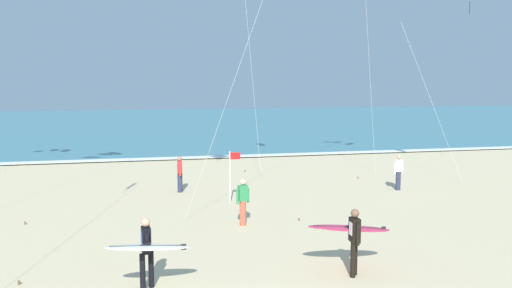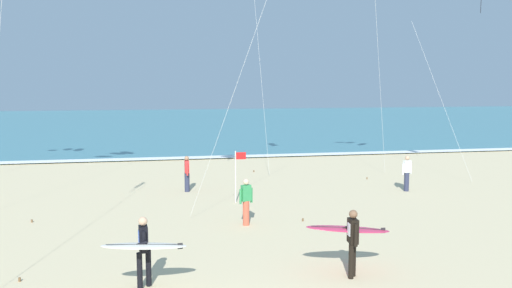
{
  "view_description": "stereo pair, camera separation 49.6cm",
  "coord_description": "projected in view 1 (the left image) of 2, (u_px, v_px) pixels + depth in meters",
  "views": [
    {
      "loc": [
        -2.36,
        -8.21,
        4.8
      ],
      "look_at": [
        0.8,
        5.57,
        3.13
      ],
      "focal_mm": 36.64,
      "sensor_mm": 36.0,
      "label": 1
    },
    {
      "loc": [
        -1.87,
        -8.32,
        4.8
      ],
      "look_at": [
        0.8,
        5.57,
        3.13
      ],
      "focal_mm": 36.64,
      "sensor_mm": 36.0,
      "label": 2
    }
  ],
  "objects": [
    {
      "name": "surfer_trailing",
      "position": [
        352.0,
        233.0,
        13.08
      ],
      "size": [
        2.22,
        0.99,
        1.71
      ],
      "color": "black",
      "rests_on": "ground"
    },
    {
      "name": "bystander_red_top",
      "position": [
        180.0,
        174.0,
        22.87
      ],
      "size": [
        0.22,
        0.5,
        1.59
      ],
      "color": "#2D334C",
      "rests_on": "ground"
    },
    {
      "name": "bystander_white_top",
      "position": [
        398.0,
        172.0,
        23.32
      ],
      "size": [
        0.49,
        0.24,
        1.59
      ],
      "color": "#2D334C",
      "rests_on": "ground"
    },
    {
      "name": "ocean_water",
      "position": [
        157.0,
        123.0,
        61.48
      ],
      "size": [
        160.0,
        60.0,
        0.08
      ],
      "primitive_type": "cube",
      "color": "teal",
      "rests_on": "ground"
    },
    {
      "name": "bystander_green_top",
      "position": [
        243.0,
        202.0,
        17.54
      ],
      "size": [
        0.48,
        0.28,
        1.59
      ],
      "color": "#D8593F",
      "rests_on": "ground"
    },
    {
      "name": "lifeguard_flag",
      "position": [
        231.0,
        172.0,
        20.75
      ],
      "size": [
        0.44,
        0.05,
        2.1
      ],
      "color": "silver",
      "rests_on": "ground"
    },
    {
      "name": "surfer_lead",
      "position": [
        147.0,
        248.0,
        11.92
      ],
      "size": [
        1.95,
        0.97,
        1.71
      ],
      "color": "black",
      "rests_on": "ground"
    },
    {
      "name": "shoreline_foam",
      "position": [
        176.0,
        158.0,
        32.72
      ],
      "size": [
        160.0,
        1.09,
        0.01
      ],
      "primitive_type": "cube",
      "color": "white",
      "rests_on": "ocean_water"
    }
  ]
}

